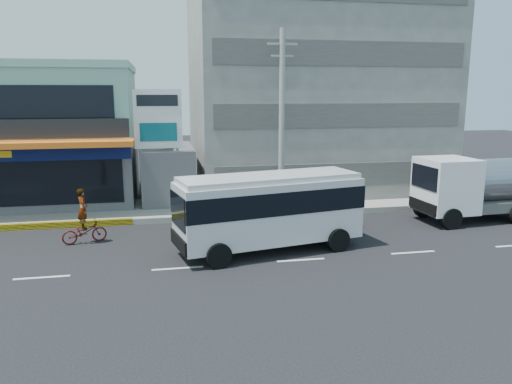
# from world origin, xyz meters

# --- Properties ---
(ground) EXTENTS (120.00, 120.00, 0.00)m
(ground) POSITION_xyz_m (0.00, 0.00, 0.00)
(ground) COLOR black
(ground) RESTS_ON ground
(sidewalk) EXTENTS (70.00, 5.00, 0.30)m
(sidewalk) POSITION_xyz_m (5.00, 9.50, 0.15)
(sidewalk) COLOR gray
(sidewalk) RESTS_ON ground
(shop_building) EXTENTS (12.40, 11.70, 8.00)m
(shop_building) POSITION_xyz_m (-8.00, 13.95, 4.00)
(shop_building) COLOR #494A4E
(shop_building) RESTS_ON ground
(concrete_building) EXTENTS (16.00, 12.00, 14.00)m
(concrete_building) POSITION_xyz_m (10.00, 15.00, 7.00)
(concrete_building) COLOR gray
(concrete_building) RESTS_ON ground
(gap_structure) EXTENTS (3.00, 6.00, 3.50)m
(gap_structure) POSITION_xyz_m (0.00, 12.00, 1.75)
(gap_structure) COLOR #494A4E
(gap_structure) RESTS_ON ground
(satellite_dish) EXTENTS (1.50, 1.50, 0.15)m
(satellite_dish) POSITION_xyz_m (0.00, 11.00, 3.58)
(satellite_dish) COLOR slate
(satellite_dish) RESTS_ON gap_structure
(billboard) EXTENTS (2.60, 0.18, 6.90)m
(billboard) POSITION_xyz_m (-0.50, 9.20, 4.93)
(billboard) COLOR gray
(billboard) RESTS_ON ground
(utility_pole_near) EXTENTS (1.60, 0.30, 10.00)m
(utility_pole_near) POSITION_xyz_m (6.00, 7.40, 5.15)
(utility_pole_near) COLOR #999993
(utility_pole_near) RESTS_ON ground
(minibus) EXTENTS (8.29, 4.06, 3.33)m
(minibus) POSITION_xyz_m (4.00, 1.50, 1.98)
(minibus) COLOR silver
(minibus) RESTS_ON ground
(sedan) EXTENTS (5.11, 2.90, 1.64)m
(sedan) POSITION_xyz_m (6.90, 4.42, 0.82)
(sedan) COLOR tan
(sedan) RESTS_ON ground
(tanker_truck) EXTENTS (8.75, 3.19, 3.40)m
(tanker_truck) POSITION_xyz_m (16.71, 4.44, 1.83)
(tanker_truck) COLOR white
(tanker_truck) RESTS_ON ground
(motorcycle_rider) EXTENTS (2.08, 1.22, 2.52)m
(motorcycle_rider) POSITION_xyz_m (-4.00, 4.22, 0.83)
(motorcycle_rider) COLOR #4C0D0A
(motorcycle_rider) RESTS_ON ground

